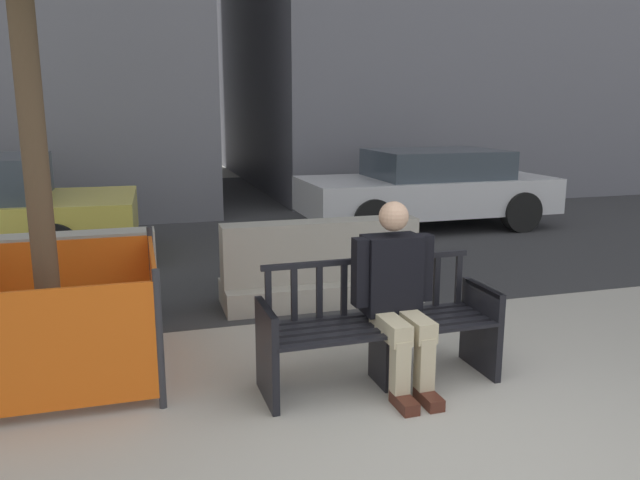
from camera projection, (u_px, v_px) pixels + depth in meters
ground_plane at (480, 474)px, 3.39m from camera, size 200.00×200.00×0.00m
street_asphalt at (234, 214)px, 11.54m from camera, size 120.00×12.00×0.01m
street_bench at (379, 330)px, 4.43m from camera, size 1.70×0.56×0.88m
seated_person at (396, 292)px, 4.35m from camera, size 0.58×0.73×1.31m
jersey_barrier_centre at (321, 269)px, 6.31m from camera, size 2.00×0.69×0.84m
jersey_barrier_left at (43, 290)px, 5.61m from camera, size 2.00×0.69×0.84m
construction_fence at (50, 315)px, 4.53m from camera, size 1.53×1.53×0.95m
car_sedan_mid at (428, 188)px, 10.22m from camera, size 4.09×1.91×1.26m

